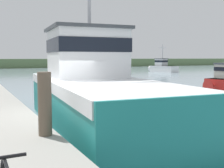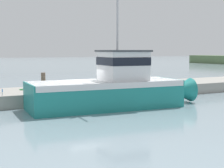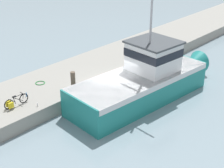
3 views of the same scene
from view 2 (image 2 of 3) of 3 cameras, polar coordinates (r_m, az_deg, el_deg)
name	(u,v)px [view 2 (image 2 of 3)]	position (r m, az deg, el deg)	size (l,w,h in m)	color
ground_plane	(82,106)	(23.29, -4.97, -3.74)	(320.00, 320.00, 0.00)	gray
dock_pier	(63,94)	(26.43, -8.12, -1.68)	(5.01, 80.00, 0.90)	gray
fishing_boat_main	(113,87)	(22.54, 0.21, -0.50)	(4.35, 11.95, 9.13)	teal
mooring_post	(43,83)	(23.48, -11.34, 0.17)	(0.30, 0.30, 1.40)	brown
hose_coil	(24,90)	(25.90, -14.45, -0.90)	(0.64, 0.64, 0.05)	#197A2D
water_bottle_by_bike	(2,91)	(24.63, -17.78, -1.08)	(0.06, 0.06, 0.25)	blue
water_bottle_on_curb	(3,94)	(23.08, -17.74, -1.55)	(0.06, 0.06, 0.22)	silver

